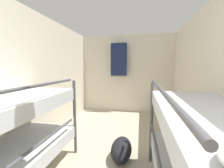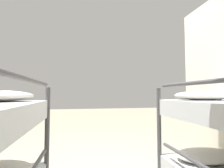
% 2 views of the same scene
% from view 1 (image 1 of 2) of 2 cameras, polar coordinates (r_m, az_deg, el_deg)
% --- Properties ---
extents(wall_left, '(0.06, 4.79, 2.21)m').
position_cam_1_polar(wall_left, '(2.65, -29.97, 1.31)').
color(wall_left, beige).
rests_on(wall_left, ground_plane).
extents(wall_right, '(0.06, 4.79, 2.21)m').
position_cam_1_polar(wall_right, '(2.21, 35.71, 0.10)').
color(wall_right, beige).
rests_on(wall_right, ground_plane).
extents(wall_back, '(2.72, 0.06, 2.21)m').
position_cam_1_polar(wall_back, '(4.38, 5.63, 3.86)').
color(wall_back, beige).
rests_on(wall_back, ground_plane).
extents(bunk_stack_right_near, '(0.77, 1.83, 1.15)m').
position_cam_1_polar(bunk_stack_right_near, '(1.36, 35.06, -24.02)').
color(bunk_stack_right_near, '#4C4C51').
rests_on(bunk_stack_right_near, ground_plane).
extents(duffel_bag, '(0.29, 0.55, 0.29)m').
position_cam_1_polar(duffel_bag, '(2.32, 3.59, -23.59)').
color(duffel_bag, black).
rests_on(duffel_bag, ground_plane).
extents(hanging_coat, '(0.44, 0.12, 0.90)m').
position_cam_1_polar(hanging_coat, '(4.26, 2.61, 9.26)').
color(hanging_coat, '#192347').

